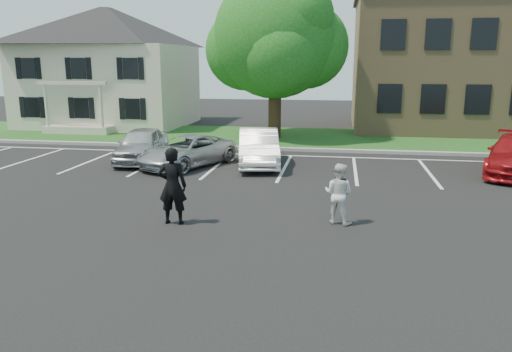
{
  "coord_description": "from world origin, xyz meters",
  "views": [
    {
      "loc": [
        2.1,
        -11.59,
        4.18
      ],
      "look_at": [
        0.0,
        1.0,
        1.25
      ],
      "focal_mm": 35.0,
      "sensor_mm": 36.0,
      "label": 1
    }
  ],
  "objects_px": {
    "man_black_suit": "(172,186)",
    "car_silver_west": "(142,145)",
    "man_white_shirt": "(338,194)",
    "house": "(109,67)",
    "tree": "(277,39)",
    "car_silver_minivan": "(187,151)",
    "car_white_sedan": "(259,148)"
  },
  "relations": [
    {
      "from": "tree",
      "to": "car_silver_minivan",
      "type": "distance_m",
      "value": 9.85
    },
    {
      "from": "car_silver_minivan",
      "to": "car_white_sedan",
      "type": "distance_m",
      "value": 2.94
    },
    {
      "from": "house",
      "to": "car_white_sedan",
      "type": "distance_m",
      "value": 16.89
    },
    {
      "from": "man_white_shirt",
      "to": "car_silver_minivan",
      "type": "bearing_deg",
      "value": -25.06
    },
    {
      "from": "car_silver_west",
      "to": "car_white_sedan",
      "type": "distance_m",
      "value": 5.06
    },
    {
      "from": "man_white_shirt",
      "to": "car_silver_west",
      "type": "bearing_deg",
      "value": -19.05
    },
    {
      "from": "car_silver_minivan",
      "to": "house",
      "type": "bearing_deg",
      "value": 151.41
    },
    {
      "from": "tree",
      "to": "man_white_shirt",
      "type": "distance_m",
      "value": 15.79
    },
    {
      "from": "man_white_shirt",
      "to": "car_silver_west",
      "type": "distance_m",
      "value": 10.97
    },
    {
      "from": "tree",
      "to": "car_silver_minivan",
      "type": "xyz_separation_m",
      "value": [
        -2.64,
        -8.24,
        -4.72
      ]
    },
    {
      "from": "car_silver_minivan",
      "to": "car_white_sedan",
      "type": "height_order",
      "value": "car_white_sedan"
    },
    {
      "from": "man_black_suit",
      "to": "car_silver_west",
      "type": "height_order",
      "value": "man_black_suit"
    },
    {
      "from": "man_white_shirt",
      "to": "car_silver_west",
      "type": "height_order",
      "value": "man_white_shirt"
    },
    {
      "from": "house",
      "to": "tree",
      "type": "relative_size",
      "value": 1.17
    },
    {
      "from": "man_black_suit",
      "to": "car_white_sedan",
      "type": "relative_size",
      "value": 0.45
    },
    {
      "from": "tree",
      "to": "car_white_sedan",
      "type": "height_order",
      "value": "tree"
    },
    {
      "from": "tree",
      "to": "man_white_shirt",
      "type": "bearing_deg",
      "value": -76.63
    },
    {
      "from": "tree",
      "to": "man_white_shirt",
      "type": "height_order",
      "value": "tree"
    },
    {
      "from": "man_black_suit",
      "to": "car_white_sedan",
      "type": "distance_m",
      "value": 7.95
    },
    {
      "from": "man_white_shirt",
      "to": "car_silver_minivan",
      "type": "distance_m",
      "value": 8.92
    },
    {
      "from": "man_black_suit",
      "to": "car_white_sedan",
      "type": "xyz_separation_m",
      "value": [
        1.01,
        7.88,
        -0.28
      ]
    },
    {
      "from": "house",
      "to": "man_white_shirt",
      "type": "relative_size",
      "value": 6.38
    },
    {
      "from": "man_black_suit",
      "to": "car_silver_west",
      "type": "bearing_deg",
      "value": -67.82
    },
    {
      "from": "tree",
      "to": "car_white_sedan",
      "type": "relative_size",
      "value": 1.96
    },
    {
      "from": "car_silver_west",
      "to": "man_black_suit",
      "type": "bearing_deg",
      "value": -70.41
    },
    {
      "from": "house",
      "to": "car_silver_west",
      "type": "distance_m",
      "value": 13.83
    },
    {
      "from": "tree",
      "to": "car_silver_west",
      "type": "relative_size",
      "value": 2.08
    },
    {
      "from": "man_white_shirt",
      "to": "house",
      "type": "bearing_deg",
      "value": -29.56
    },
    {
      "from": "tree",
      "to": "car_silver_minivan",
      "type": "height_order",
      "value": "tree"
    },
    {
      "from": "man_white_shirt",
      "to": "man_black_suit",
      "type": "bearing_deg",
      "value": 31.14
    },
    {
      "from": "tree",
      "to": "house",
      "type": "bearing_deg",
      "value": 160.89
    },
    {
      "from": "house",
      "to": "man_black_suit",
      "type": "xyz_separation_m",
      "value": [
        10.87,
        -19.48,
        -2.81
      ]
    }
  ]
}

